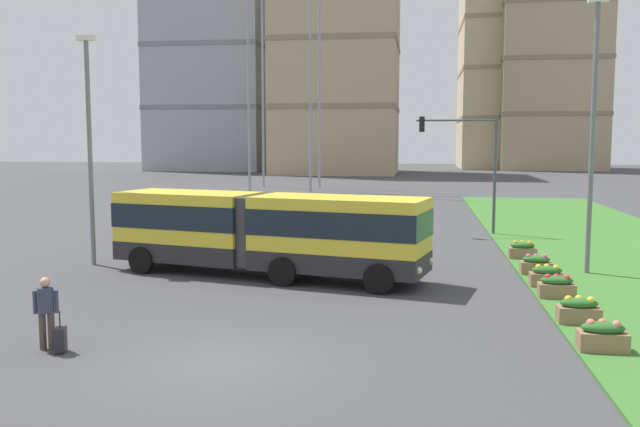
# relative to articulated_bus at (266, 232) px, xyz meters

# --- Properties ---
(ground_plane) EXTENTS (260.00, 260.00, 0.00)m
(ground_plane) POSITION_rel_articulated_bus_xyz_m (1.14, -9.68, -1.65)
(ground_plane) COLOR #424244
(articulated_bus) EXTENTS (12.04, 5.23, 3.00)m
(articulated_bus) POSITION_rel_articulated_bus_xyz_m (0.00, 0.00, 0.00)
(articulated_bus) COLOR yellow
(articulated_bus) RESTS_ON ground
(car_maroon_sedan) EXTENTS (4.52, 2.29, 1.58)m
(car_maroon_sedan) POSITION_rel_articulated_bus_xyz_m (-4.90, 8.37, -0.90)
(car_maroon_sedan) COLOR maroon
(car_maroon_sedan) RESTS_ON ground
(pedestrian_crossing) EXTENTS (0.56, 0.36, 1.74)m
(pedestrian_crossing) POSITION_rel_articulated_bus_xyz_m (-3.23, -9.24, -0.65)
(pedestrian_crossing) COLOR #4C4238
(pedestrian_crossing) RESTS_ON ground
(rolling_suitcase) EXTENTS (0.34, 0.42, 0.97)m
(rolling_suitcase) POSITION_rel_articulated_bus_xyz_m (-2.78, -9.44, -1.34)
(rolling_suitcase) COLOR #232328
(rolling_suitcase) RESTS_ON ground
(flower_planter_0) EXTENTS (1.10, 0.56, 0.74)m
(flower_planter_0) POSITION_rel_articulated_bus_xyz_m (9.77, -7.68, -1.23)
(flower_planter_0) COLOR #937051
(flower_planter_0) RESTS_ON grass_median
(flower_planter_1) EXTENTS (1.10, 0.56, 0.74)m
(flower_planter_1) POSITION_rel_articulated_bus_xyz_m (9.77, -5.27, -1.23)
(flower_planter_1) COLOR #937051
(flower_planter_1) RESTS_ON grass_median
(flower_planter_2) EXTENTS (1.10, 0.56, 0.74)m
(flower_planter_2) POSITION_rel_articulated_bus_xyz_m (9.77, -2.28, -1.23)
(flower_planter_2) COLOR #937051
(flower_planter_2) RESTS_ON grass_median
(flower_planter_3) EXTENTS (1.10, 0.56, 0.74)m
(flower_planter_3) POSITION_rel_articulated_bus_xyz_m (9.77, -0.60, -1.23)
(flower_planter_3) COLOR #937051
(flower_planter_3) RESTS_ON grass_median
(flower_planter_4) EXTENTS (1.10, 0.56, 0.74)m
(flower_planter_4) POSITION_rel_articulated_bus_xyz_m (9.77, 1.52, -1.23)
(flower_planter_4) COLOR #937051
(flower_planter_4) RESTS_ON grass_median
(flower_planter_5) EXTENTS (1.10, 0.56, 0.74)m
(flower_planter_5) POSITION_rel_articulated_bus_xyz_m (9.77, 4.87, -1.23)
(flower_planter_5) COLOR #937051
(flower_planter_5) RESTS_ON grass_median
(traffic_light_far_right) EXTENTS (4.17, 0.28, 6.18)m
(traffic_light_far_right) POSITION_rel_articulated_bus_xyz_m (8.03, 12.32, 2.60)
(traffic_light_far_right) COLOR #474C51
(traffic_light_far_right) RESTS_ON ground
(streetlight_left) EXTENTS (0.70, 0.28, 8.98)m
(streetlight_left) POSITION_rel_articulated_bus_xyz_m (-7.36, 1.32, 3.28)
(streetlight_left) COLOR slate
(streetlight_left) RESTS_ON ground
(streetlight_median) EXTENTS (0.70, 0.28, 10.02)m
(streetlight_median) POSITION_rel_articulated_bus_xyz_m (11.67, 2.01, 3.81)
(streetlight_median) COLOR slate
(streetlight_median) RESTS_ON ground
(apartment_tower_west) EXTENTS (18.89, 16.82, 39.04)m
(apartment_tower_west) POSITION_rel_articulated_bus_xyz_m (-28.86, 87.29, 17.88)
(apartment_tower_west) COLOR #9EA3AD
(apartment_tower_west) RESTS_ON ground
(apartment_tower_westcentre) EXTENTS (17.94, 19.18, 37.05)m
(apartment_tower_westcentre) POSITION_rel_articulated_bus_xyz_m (-6.79, 78.31, 16.89)
(apartment_tower_westcentre) COLOR tan
(apartment_tower_westcentre) RESTS_ON ground
(apartment_tower_centre) EXTENTS (14.98, 19.42, 41.42)m
(apartment_tower_centre) POSITION_rel_articulated_bus_xyz_m (19.90, 101.85, 19.08)
(apartment_tower_centre) COLOR beige
(apartment_tower_centre) RESTS_ON ground
(apartment_tower_eastcentre) EXTENTS (16.93, 16.67, 43.85)m
(apartment_tower_eastcentre) POSITION_rel_articulated_bus_xyz_m (26.86, 96.61, 20.29)
(apartment_tower_eastcentre) COLOR tan
(apartment_tower_eastcentre) RESTS_ON ground
(transmission_pylon) EXTENTS (9.00, 6.24, 29.14)m
(transmission_pylon) POSITION_rel_articulated_bus_xyz_m (-7.87, 43.52, 14.33)
(transmission_pylon) COLOR gray
(transmission_pylon) RESTS_ON ground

